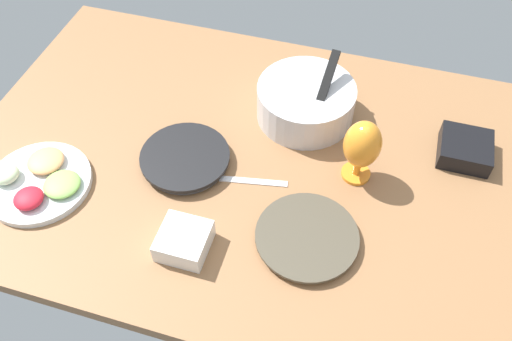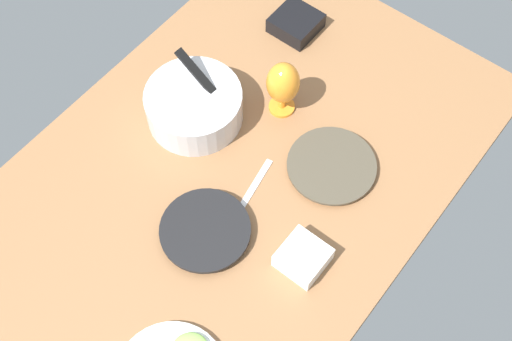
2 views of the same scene
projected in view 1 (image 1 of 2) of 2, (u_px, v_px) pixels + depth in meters
The scene contains 9 objects.
ground_plane at pixel (256, 165), 143.56cm from camera, with size 160.00×104.00×4.00cm, color #8C603D.
dinner_plate_left at pixel (185, 159), 140.39cm from camera, with size 24.09×24.09×3.00cm.
dinner_plate_right at pixel (307, 237), 125.39cm from camera, with size 24.95×24.95×2.27cm.
mixing_bowl at pixel (306, 101), 148.41cm from camera, with size 27.72×27.72×17.70cm.
fruit_platter at pixel (39, 181), 135.44cm from camera, with size 27.05×27.05×5.24cm.
hurricane_glass_orange at pixel (362, 146), 130.06cm from camera, with size 9.54×9.54×18.91cm.
square_bowl_white at pixel (184, 240), 122.58cm from camera, with size 11.50×11.50×5.69cm.
square_bowl_black at pixel (465, 148), 140.85cm from camera, with size 13.53×13.53×5.32cm.
fork_by_left_plate at pixel (253, 181), 137.22cm from camera, with size 18.00×1.80×0.60cm, color silver.
Camera 1 is at (25.63, -87.54, 108.87)cm, focal length 36.78 mm.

